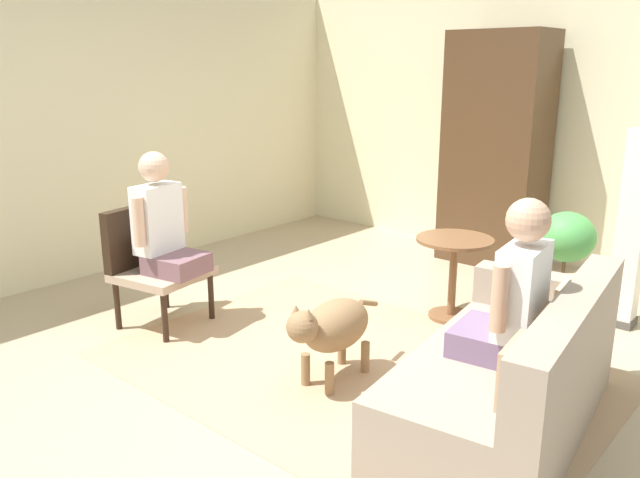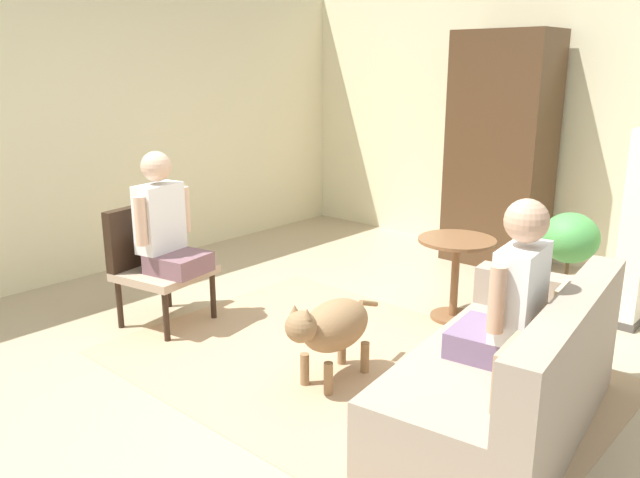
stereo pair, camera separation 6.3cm
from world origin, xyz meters
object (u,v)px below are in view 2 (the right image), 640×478
(person_on_couch, at_px, (511,295))
(column_lamp, at_px, (636,233))
(round_end_table, at_px, (456,266))
(dog, at_px, (332,327))
(couch, at_px, (512,378))
(person_on_armchair, at_px, (165,223))
(armoire_cabinet, at_px, (501,151))
(potted_plant, at_px, (569,252))
(armchair, at_px, (153,256))

(person_on_couch, relative_size, column_lamp, 0.58)
(round_end_table, bearing_deg, dog, -91.72)
(couch, distance_m, person_on_armchair, 2.62)
(couch, xyz_separation_m, person_on_armchair, (-2.55, -0.36, 0.49))
(person_on_armchair, relative_size, armoire_cabinet, 0.40)
(dog, bearing_deg, person_on_couch, 10.44)
(column_lamp, relative_size, armoire_cabinet, 0.67)
(person_on_armchair, bearing_deg, round_end_table, 44.41)
(potted_plant, bearing_deg, round_end_table, -128.67)
(armchair, height_order, potted_plant, armchair)
(person_on_armchair, xyz_separation_m, armoire_cabinet, (1.06, 3.08, 0.32))
(armchair, distance_m, round_end_table, 2.28)
(armchair, xyz_separation_m, dog, (1.64, 0.15, -0.15))
(couch, relative_size, armchair, 2.03)
(armchair, height_order, person_on_armchair, person_on_armchair)
(person_on_armchair, distance_m, column_lamp, 3.40)
(person_on_armchair, xyz_separation_m, potted_plant, (2.11, 2.22, -0.30))
(person_on_armchair, xyz_separation_m, column_lamp, (2.57, 2.23, -0.06))
(dog, distance_m, potted_plant, 2.19)
(person_on_couch, relative_size, potted_plant, 1.06)
(couch, distance_m, column_lamp, 1.92)
(armchair, xyz_separation_m, person_on_couch, (2.67, 0.34, 0.26))
(round_end_table, relative_size, armoire_cabinet, 0.29)
(couch, distance_m, dog, 1.08)
(person_on_couch, xyz_separation_m, round_end_table, (-0.99, 1.19, -0.34))
(column_lamp, distance_m, armoire_cabinet, 1.77)
(potted_plant, bearing_deg, person_on_armchair, -133.52)
(person_on_armchair, relative_size, potted_plant, 1.09)
(round_end_table, relative_size, column_lamp, 0.44)
(person_on_couch, bearing_deg, column_lamp, 88.80)
(round_end_table, xyz_separation_m, dog, (-0.04, -1.38, -0.06))
(person_on_armchair, height_order, potted_plant, person_on_armchair)
(couch, relative_size, armoire_cabinet, 0.81)
(armchair, bearing_deg, potted_plant, 44.91)
(armchair, xyz_separation_m, column_lamp, (2.71, 2.25, 0.22))
(round_end_table, bearing_deg, couch, -48.53)
(couch, bearing_deg, round_end_table, 131.47)
(armchair, bearing_deg, couch, 8.06)
(armchair, relative_size, column_lamp, 0.60)
(person_on_couch, height_order, armoire_cabinet, armoire_cabinet)
(column_lamp, bearing_deg, potted_plant, -179.46)
(round_end_table, xyz_separation_m, column_lamp, (1.03, 0.72, 0.30))
(armchair, height_order, dog, armchair)
(armchair, relative_size, person_on_couch, 1.04)
(armchair, distance_m, column_lamp, 3.53)
(potted_plant, relative_size, armoire_cabinet, 0.36)
(person_on_armchair, bearing_deg, column_lamp, 40.93)
(potted_plant, bearing_deg, armchair, -135.09)
(person_on_couch, bearing_deg, potted_plant, 102.35)
(armoire_cabinet, bearing_deg, person_on_couch, -62.06)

